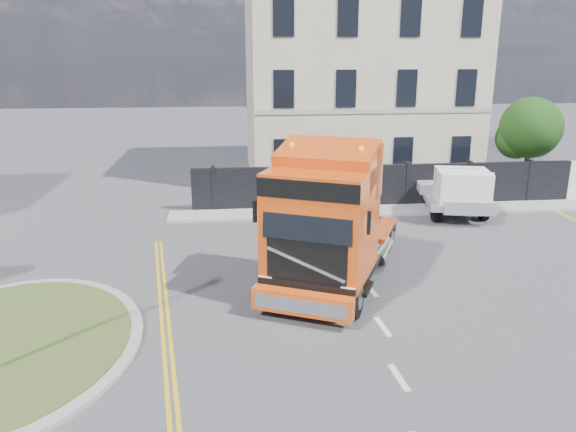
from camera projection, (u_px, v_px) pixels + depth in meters
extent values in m
plane|color=#424244|center=(274.00, 289.00, 17.31)|extent=(120.00, 120.00, 0.00)
cylinder|color=gray|center=(0.00, 348.00, 13.72)|extent=(6.80, 6.80, 0.12)
cube|color=black|center=(386.00, 186.00, 26.22)|extent=(18.00, 0.25, 2.00)
cube|color=silver|center=(558.00, 181.00, 27.09)|extent=(2.60, 0.12, 2.00)
cube|color=beige|center=(354.00, 79.00, 32.11)|extent=(12.00, 10.00, 11.00)
cylinder|color=#382619|center=(526.00, 165.00, 29.90)|extent=(0.24, 0.24, 2.40)
sphere|color=black|center=(531.00, 128.00, 29.33)|extent=(3.20, 3.20, 3.20)
sphere|color=black|center=(517.00, 138.00, 29.83)|extent=(2.20, 2.20, 2.20)
cube|color=gray|center=(390.00, 210.00, 25.63)|extent=(20.00, 1.60, 0.12)
cube|color=black|center=(337.00, 250.00, 18.19)|extent=(5.46, 7.49, 0.50)
cube|color=#E44C10|center=(322.00, 221.00, 15.99)|extent=(3.75, 3.80, 3.11)
cube|color=#E44C10|center=(333.00, 169.00, 16.69)|extent=(2.94, 2.09, 1.56)
cube|color=black|center=(307.00, 219.00, 14.58)|extent=(2.24, 1.11, 1.17)
cube|color=#E44C10|center=(302.00, 303.00, 14.88)|extent=(2.68, 1.54, 0.61)
cylinder|color=black|center=(272.00, 286.00, 16.08)|extent=(0.82, 1.20, 1.16)
cylinder|color=gray|center=(272.00, 286.00, 16.08)|extent=(0.63, 0.74, 0.64)
cylinder|color=black|center=(354.00, 297.00, 15.32)|extent=(0.82, 1.20, 1.16)
cylinder|color=gray|center=(354.00, 297.00, 15.32)|extent=(0.63, 0.74, 0.64)
cylinder|color=black|center=(312.00, 243.00, 19.65)|extent=(0.82, 1.20, 1.16)
cylinder|color=gray|center=(312.00, 243.00, 19.65)|extent=(0.63, 0.74, 0.64)
cylinder|color=black|center=(380.00, 251.00, 18.89)|extent=(0.82, 1.20, 1.16)
cylinder|color=gray|center=(380.00, 251.00, 18.89)|extent=(0.63, 0.74, 0.64)
cylinder|color=black|center=(322.00, 232.00, 20.86)|extent=(0.82, 1.20, 1.16)
cylinder|color=gray|center=(322.00, 232.00, 20.86)|extent=(0.63, 0.74, 0.64)
cylinder|color=black|center=(387.00, 239.00, 20.10)|extent=(0.82, 1.20, 1.16)
cylinder|color=gray|center=(387.00, 239.00, 20.10)|extent=(0.63, 0.74, 0.64)
cube|color=gray|center=(446.00, 194.00, 25.59)|extent=(3.15, 5.65, 0.28)
cube|color=silver|center=(462.00, 187.00, 23.80)|extent=(2.47, 2.39, 1.44)
cylinder|color=black|center=(436.00, 213.00, 24.01)|extent=(0.28, 0.78, 0.78)
cylinder|color=black|center=(483.00, 212.00, 24.22)|extent=(0.28, 0.78, 0.78)
cylinder|color=black|center=(412.00, 194.00, 27.18)|extent=(0.28, 0.78, 0.78)
cylinder|color=black|center=(453.00, 193.00, 27.40)|extent=(0.28, 0.78, 0.78)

